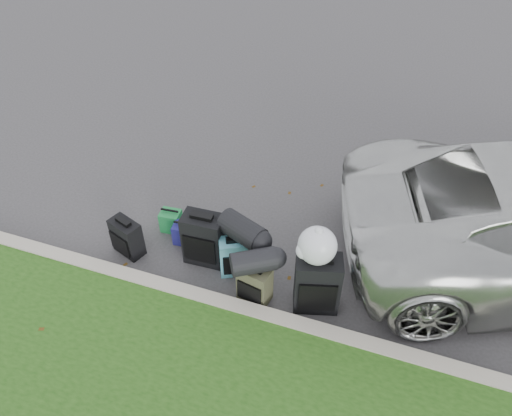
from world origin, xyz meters
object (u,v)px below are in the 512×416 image
(suitcase_small_black, at_px, (127,237))
(tote_green, at_px, (171,221))
(suitcase_large_black_left, at_px, (204,239))
(suitcase_teal, at_px, (235,256))
(tote_navy, at_px, (184,233))
(suitcase_olive, at_px, (255,284))
(suitcase_large_black_right, at_px, (317,284))

(suitcase_small_black, bearing_deg, tote_green, 78.60)
(suitcase_large_black_left, height_order, suitcase_teal, suitcase_large_black_left)
(tote_green, bearing_deg, tote_navy, -35.05)
(suitcase_large_black_left, height_order, suitcase_olive, suitcase_large_black_left)
(suitcase_small_black, bearing_deg, suitcase_large_black_left, 31.49)
(suitcase_olive, distance_m, suitcase_teal, 0.49)
(suitcase_small_black, relative_size, tote_navy, 1.74)
(suitcase_olive, height_order, suitcase_teal, suitcase_teal)
(suitcase_large_black_left, relative_size, suitcase_olive, 1.41)
(suitcase_olive, relative_size, suitcase_teal, 0.96)
(suitcase_small_black, height_order, tote_navy, suitcase_small_black)
(suitcase_large_black_right, bearing_deg, suitcase_large_black_left, 154.65)
(suitcase_large_black_left, relative_size, suitcase_large_black_right, 0.94)
(suitcase_large_black_right, xyz_separation_m, tote_navy, (-1.87, 0.44, -0.24))
(suitcase_olive, xyz_separation_m, suitcase_large_black_right, (0.69, 0.14, 0.13))
(suitcase_small_black, xyz_separation_m, suitcase_olive, (1.78, -0.18, 0.00))
(suitcase_small_black, relative_size, suitcase_teal, 0.96)
(suitcase_small_black, distance_m, suitcase_olive, 1.79)
(tote_navy, bearing_deg, suitcase_teal, -23.72)
(suitcase_large_black_left, bearing_deg, suitcase_large_black_right, -12.15)
(tote_green, relative_size, tote_navy, 1.04)
(suitcase_olive, height_order, tote_navy, suitcase_olive)
(suitcase_olive, relative_size, suitcase_large_black_right, 0.67)
(tote_green, bearing_deg, suitcase_small_black, -126.17)
(suitcase_teal, xyz_separation_m, tote_navy, (-0.81, 0.26, -0.12))
(suitcase_small_black, xyz_separation_m, tote_green, (0.33, 0.55, -0.10))
(suitcase_olive, bearing_deg, suitcase_small_black, -175.15)
(suitcase_large_black_left, distance_m, tote_green, 0.76)
(tote_navy, bearing_deg, tote_green, 144.02)
(tote_green, xyz_separation_m, tote_navy, (0.27, -0.15, -0.01))
(suitcase_large_black_right, bearing_deg, suitcase_olive, 175.41)
(suitcase_teal, distance_m, tote_green, 1.16)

